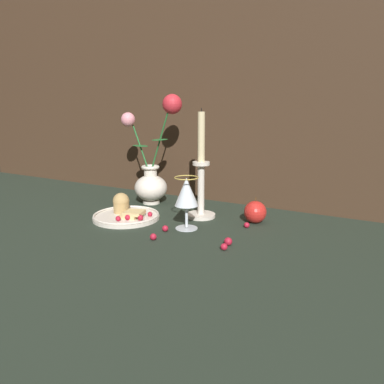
{
  "coord_description": "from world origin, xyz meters",
  "views": [
    {
      "loc": [
        0.58,
        -0.86,
        0.33
      ],
      "look_at": [
        0.1,
        0.0,
        0.1
      ],
      "focal_mm": 35.0,
      "sensor_mm": 36.0,
      "label": 1
    }
  ],
  "objects_px": {
    "plate_with_pastries": "(126,213)",
    "wine_glass": "(186,194)",
    "candlestick": "(201,181)",
    "vase": "(152,170)",
    "apple_beside_vase": "(255,212)"
  },
  "relations": [
    {
      "from": "candlestick",
      "to": "wine_glass",
      "type": "bearing_deg",
      "value": -81.28
    },
    {
      "from": "plate_with_pastries",
      "to": "vase",
      "type": "bearing_deg",
      "value": 99.04
    },
    {
      "from": "vase",
      "to": "plate_with_pastries",
      "type": "height_order",
      "value": "vase"
    },
    {
      "from": "candlestick",
      "to": "vase",
      "type": "bearing_deg",
      "value": 164.31
    },
    {
      "from": "wine_glass",
      "to": "apple_beside_vase",
      "type": "bearing_deg",
      "value": 44.42
    },
    {
      "from": "vase",
      "to": "wine_glass",
      "type": "height_order",
      "value": "vase"
    },
    {
      "from": "vase",
      "to": "candlestick",
      "type": "relative_size",
      "value": 1.13
    },
    {
      "from": "wine_glass",
      "to": "candlestick",
      "type": "bearing_deg",
      "value": 98.72
    },
    {
      "from": "plate_with_pastries",
      "to": "candlestick",
      "type": "xyz_separation_m",
      "value": [
        0.19,
        0.12,
        0.09
      ]
    },
    {
      "from": "candlestick",
      "to": "apple_beside_vase",
      "type": "height_order",
      "value": "candlestick"
    },
    {
      "from": "plate_with_pastries",
      "to": "apple_beside_vase",
      "type": "xyz_separation_m",
      "value": [
        0.35,
        0.15,
        0.02
      ]
    },
    {
      "from": "plate_with_pastries",
      "to": "apple_beside_vase",
      "type": "bearing_deg",
      "value": 22.68
    },
    {
      "from": "plate_with_pastries",
      "to": "wine_glass",
      "type": "distance_m",
      "value": 0.22
    },
    {
      "from": "candlestick",
      "to": "plate_with_pastries",
      "type": "bearing_deg",
      "value": -147.14
    },
    {
      "from": "wine_glass",
      "to": "plate_with_pastries",
      "type": "bearing_deg",
      "value": -178.52
    }
  ]
}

